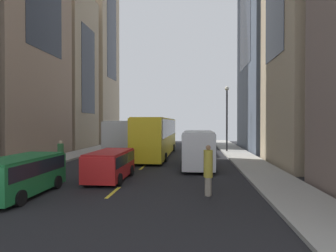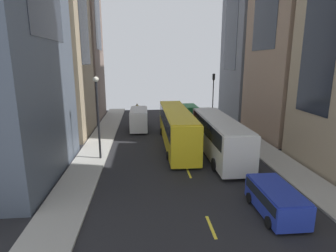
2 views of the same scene
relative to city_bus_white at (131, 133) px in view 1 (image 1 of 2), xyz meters
name	(u,v)px [view 1 (image 1 of 2)]	position (x,y,z in m)	size (l,w,h in m)	color
ground_plane	(157,155)	(3.29, -3.12, -2.01)	(42.57, 42.57, 0.00)	black
sidewalk_west	(78,154)	(-4.64, -3.12, -1.93)	(2.70, 44.00, 0.15)	#9E9B93
sidewalk_east	(240,156)	(11.22, -3.12, -1.93)	(2.70, 44.00, 0.15)	#9E9B93
lane_stripe_1	(113,192)	(3.29, -17.12, -2.00)	(0.16, 2.00, 0.01)	yellow
lane_stripe_2	(143,167)	(3.29, -10.12, -2.00)	(0.16, 2.00, 0.01)	yellow
lane_stripe_3	(157,155)	(3.29, -3.12, -2.00)	(0.16, 2.00, 0.01)	yellow
lane_stripe_4	(165,149)	(3.29, 3.88, -2.00)	(0.16, 2.00, 0.01)	yellow
lane_stripe_5	(170,144)	(3.29, 10.88, -2.00)	(0.16, 2.00, 0.01)	yellow
lane_stripe_6	(174,141)	(3.29, 17.88, -2.00)	(0.16, 2.00, 0.01)	yellow
building_west_2	(52,71)	(-10.86, 3.39, 7.66)	(9.43, 7.40, 19.33)	tan
building_west_3	(86,2)	(-10.42, 12.98, 20.48)	(8.54, 8.55, 44.98)	tan
city_bus_white	(131,133)	(0.00, 0.00, 0.00)	(2.80, 11.73, 3.35)	silver
streetcar_yellow	(157,134)	(3.38, -3.21, 0.12)	(2.70, 13.54, 3.59)	yellow
delivery_van_white	(198,147)	(7.22, -10.08, -0.50)	(2.25, 5.46, 2.58)	white
car_blue_0	(143,138)	(-0.53, 9.94, -1.09)	(2.09, 4.14, 1.56)	#2338AD
car_green_1	(20,173)	(-0.56, -18.06, -1.01)	(2.09, 4.49, 1.69)	#1E7238
car_red_2	(110,163)	(2.31, -14.48, -1.06)	(1.96, 4.17, 1.60)	red
pedestrian_crossing_near	(61,155)	(-1.66, -12.38, -0.94)	(0.39, 0.39, 2.03)	gray
pedestrian_crossing_mid	(208,169)	(7.56, -17.23, -0.85)	(0.40, 0.40, 2.20)	gray
streetlamp_near	(227,111)	(10.37, 0.34, 2.38)	(0.44, 0.44, 6.90)	black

